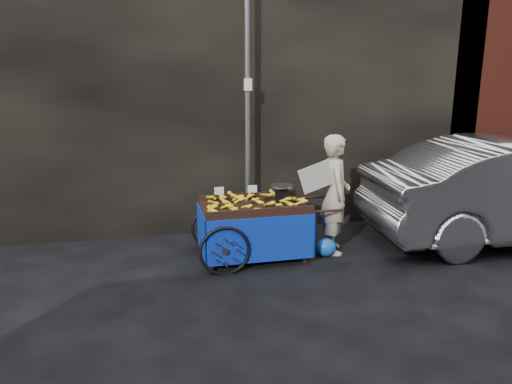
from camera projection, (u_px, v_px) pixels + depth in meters
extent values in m
plane|color=black|center=(245.00, 268.00, 6.80)|extent=(80.00, 80.00, 0.00)
cube|color=black|center=(157.00, 76.00, 8.43)|extent=(11.00, 2.00, 5.00)
cube|color=#591E14|center=(494.00, 74.00, 9.78)|extent=(3.00, 2.00, 5.00)
cylinder|color=slate|center=(247.00, 111.00, 7.60)|extent=(0.08, 0.08, 4.00)
cube|color=white|center=(248.00, 85.00, 7.45)|extent=(0.12, 0.02, 0.18)
cube|color=black|center=(254.00, 208.00, 7.00)|extent=(1.48, 0.93, 0.06)
cube|color=black|center=(248.00, 196.00, 7.40)|extent=(1.47, 0.05, 0.09)
cube|color=black|center=(261.00, 212.00, 6.58)|extent=(1.47, 0.05, 0.09)
cube|color=black|center=(305.00, 238.00, 6.89)|extent=(0.05, 0.05, 0.74)
cube|color=black|center=(290.00, 222.00, 7.58)|extent=(0.05, 0.05, 0.74)
cylinder|color=black|center=(328.00, 211.00, 6.86)|extent=(0.46, 0.04, 0.04)
cylinder|color=black|center=(311.00, 197.00, 7.56)|extent=(0.46, 0.04, 0.04)
torus|color=black|center=(225.00, 251.00, 6.53)|extent=(0.69, 0.05, 0.69)
torus|color=black|center=(214.00, 228.00, 7.47)|extent=(0.69, 0.05, 0.69)
cylinder|color=black|center=(219.00, 238.00, 7.00)|extent=(0.06, 1.03, 0.05)
cube|color=#08179B|center=(262.00, 240.00, 6.64)|extent=(1.51, 0.03, 0.63)
cube|color=#08179B|center=(247.00, 219.00, 7.52)|extent=(1.51, 0.03, 0.63)
cube|color=#08179B|center=(202.00, 233.00, 6.92)|extent=(0.03, 0.96, 0.63)
cube|color=#08179B|center=(304.00, 225.00, 7.24)|extent=(0.03, 0.96, 0.63)
cube|color=black|center=(282.00, 195.00, 7.10)|extent=(0.17, 0.13, 0.15)
cylinder|color=silver|center=(282.00, 186.00, 7.06)|extent=(0.32, 0.32, 0.03)
cube|color=white|center=(219.00, 191.00, 6.72)|extent=(0.13, 0.01, 0.10)
cube|color=white|center=(252.00, 189.00, 6.82)|extent=(0.13, 0.01, 0.10)
imported|color=#BEAA8D|center=(335.00, 194.00, 7.20)|extent=(0.53, 0.70, 1.74)
cube|color=silver|center=(317.00, 176.00, 6.98)|extent=(0.59, 0.04, 0.50)
ellipsoid|color=blue|center=(326.00, 247.00, 7.19)|extent=(0.30, 0.24, 0.27)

